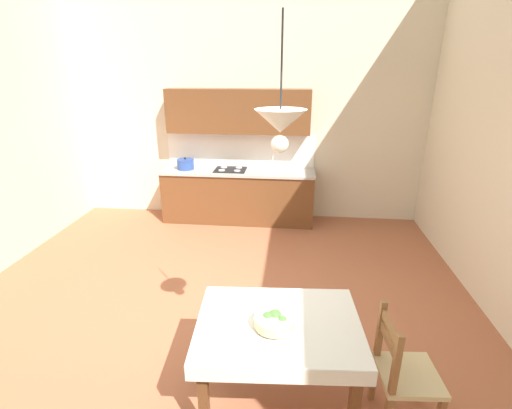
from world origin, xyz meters
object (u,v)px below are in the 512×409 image
(pendant_lamp, at_px, (280,123))
(fruit_bowl, at_px, (275,320))
(dining_table, at_px, (278,338))
(kitchen_cabinetry, at_px, (238,172))
(dining_chair_window_side, at_px, (403,373))

(pendant_lamp, bearing_deg, fruit_bowl, -93.83)
(dining_table, bearing_deg, kitchen_cabinetry, 103.16)
(kitchen_cabinetry, height_order, pendant_lamp, pendant_lamp)
(fruit_bowl, height_order, pendant_lamp, pendant_lamp)
(dining_table, height_order, dining_chair_window_side, dining_chair_window_side)
(kitchen_cabinetry, relative_size, dining_table, 2.02)
(dining_chair_window_side, distance_m, pendant_lamp, 1.99)
(kitchen_cabinetry, relative_size, dining_chair_window_side, 2.77)
(fruit_bowl, distance_m, pendant_lamp, 1.39)
(kitchen_cabinetry, bearing_deg, dining_table, -76.84)
(pendant_lamp, bearing_deg, dining_chair_window_side, -5.85)
(kitchen_cabinetry, bearing_deg, pendant_lamp, -77.11)
(dining_table, bearing_deg, pendant_lamp, 145.61)
(dining_table, bearing_deg, fruit_bowl, -114.60)
(fruit_bowl, xyz_separation_m, pendant_lamp, (0.00, 0.07, 1.39))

